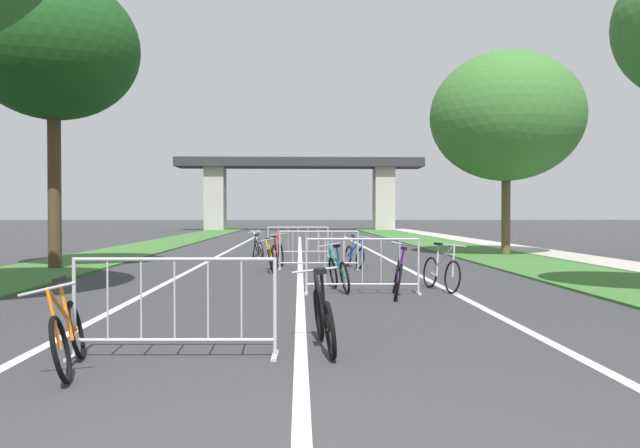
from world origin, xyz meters
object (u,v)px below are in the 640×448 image
Objects in this scene: bicycle_white_3 at (259,246)px; bicycle_teal_7 at (338,273)px; crowd_barrier_fourth at (298,242)px; bicycle_green_2 at (254,248)px; bicycle_yellow_0 at (271,258)px; bicycle_purple_6 at (398,276)px; bicycle_red_1 at (278,254)px; crowd_barrier_second at (362,266)px; bicycle_orange_8 at (68,335)px; crowd_barrier_third at (319,250)px; bicycle_silver_5 at (441,272)px; crowd_barrier_nearest at (175,308)px; tree_left_maple_mid at (54,49)px; tree_right_pine_near at (506,117)px; bicycle_blue_9 at (354,256)px; bicycle_black_4 at (324,318)px.

bicycle_white_3 is 1.00× the size of bicycle_teal_7.
crowd_barrier_fourth reaches higher than bicycle_green_2.
bicycle_yellow_0 is (-0.69, -5.61, -0.17)m from crowd_barrier_fourth.
bicycle_red_1 is at bearing 118.79° from bicycle_purple_6.
crowd_barrier_second reaches higher than bicycle_orange_8.
crowd_barrier_third reaches higher than bicycle_silver_5.
crowd_barrier_fourth is 9.82m from bicycle_teal_7.
crowd_barrier_nearest reaches higher than bicycle_purple_6.
bicycle_red_1 is 0.99× the size of bicycle_purple_6.
tree_left_maple_mid is at bearing 152.65° from bicycle_purple_6.
bicycle_green_2 is (-2.72, 9.70, -0.16)m from crowd_barrier_second.
crowd_barrier_third and crowd_barrier_fourth have the same top height.
bicycle_purple_6 is at bearing -117.06° from tree_right_pine_near.
bicycle_purple_6 is 1.39m from bicycle_teal_7.
crowd_barrier_second is at bearing 2.41° from bicycle_silver_5.
bicycle_yellow_0 is at bearing 101.03° from bicycle_teal_7.
bicycle_orange_8 is (-2.74, -10.85, -0.17)m from crowd_barrier_third.
bicycle_green_2 reaches higher than bicycle_blue_9.
bicycle_black_4 is 1.01× the size of bicycle_blue_9.
bicycle_black_4 is at bearing -56.09° from tree_left_maple_mid.
bicycle_teal_7 is (1.37, -5.21, -0.02)m from bicycle_red_1.
bicycle_blue_9 is at bearing 75.32° from crowd_barrier_nearest.
bicycle_teal_7 is at bearing -15.06° from bicycle_silver_5.
bicycle_silver_5 reaches higher than bicycle_teal_7.
crowd_barrier_nearest is 1.31× the size of bicycle_green_2.
bicycle_silver_5 is at bearing 53.87° from crowd_barrier_nearest.
crowd_barrier_fourth is (-0.57, 5.15, 0.00)m from crowd_barrier_third.
crowd_barrier_fourth is 1.25× the size of bicycle_red_1.
tree_right_pine_near is at bearing -132.69° from bicycle_orange_8.
crowd_barrier_fourth is 1.31× the size of bicycle_black_4.
tree_right_pine_near is at bearing 70.46° from bicycle_purple_6.
crowd_barrier_third is at bearing -2.26° from tree_left_maple_mid.
crowd_barrier_nearest is at bearing -172.26° from bicycle_black_4.
crowd_barrier_fourth is at bearing 17.96° from bicycle_green_2.
bicycle_red_1 is at bearing -110.12° from bicycle_orange_8.
crowd_barrier_nearest is (-8.71, -15.71, -4.47)m from tree_right_pine_near.
crowd_barrier_second is 0.68m from bicycle_teal_7.
bicycle_teal_7 is at bearing 110.01° from bicycle_yellow_0.
bicycle_red_1 is at bearing -92.01° from bicycle_white_3.
bicycle_blue_9 is at bearing -89.46° from bicycle_silver_5.
crowd_barrier_second reaches higher than bicycle_purple_6.
tree_left_maple_mid is 9.87m from bicycle_blue_9.
bicycle_purple_6 is (1.27, -5.57, -0.15)m from crowd_barrier_third.
bicycle_teal_7 is at bearing 129.52° from crowd_barrier_second.
tree_right_pine_near reaches higher than crowd_barrier_third.
crowd_barrier_nearest is at bearing -160.65° from bicycle_orange_8.
bicycle_teal_7 is at bearing 80.17° from bicycle_black_4.
bicycle_silver_5 reaches higher than bicycle_yellow_0.
bicycle_silver_5 is 2.01m from bicycle_teal_7.
bicycle_white_3 is at bearing -73.13° from bicycle_blue_9.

